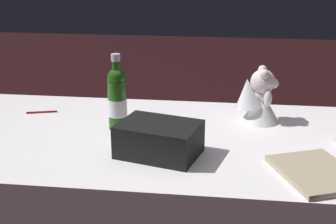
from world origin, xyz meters
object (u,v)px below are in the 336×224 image
(champagne_bottle, at_px, (117,98))
(gift_case_black, at_px, (159,139))
(signing_pen, at_px, (43,112))
(teddy_bear_bride, at_px, (259,98))
(guestbook, at_px, (316,173))

(champagne_bottle, bearing_deg, gift_case_black, -48.90)
(gift_case_black, bearing_deg, signing_pen, 147.23)
(teddy_bear_bride, relative_size, gift_case_black, 0.74)
(signing_pen, relative_size, gift_case_black, 0.43)
(signing_pen, height_order, gift_case_black, gift_case_black)
(teddy_bear_bride, distance_m, gift_case_black, 0.53)
(signing_pen, distance_m, gift_case_black, 0.68)
(teddy_bear_bride, xyz_separation_m, signing_pen, (-0.93, -0.01, -0.10))
(guestbook, bearing_deg, signing_pen, 134.99)
(champagne_bottle, xyz_separation_m, gift_case_black, (0.20, -0.23, -0.07))
(guestbook, bearing_deg, champagne_bottle, 133.77)
(teddy_bear_bride, xyz_separation_m, guestbook, (0.16, -0.48, -0.09))
(signing_pen, distance_m, guestbook, 1.19)
(gift_case_black, distance_m, guestbook, 0.53)
(champagne_bottle, xyz_separation_m, signing_pen, (-0.37, 0.14, -0.12))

